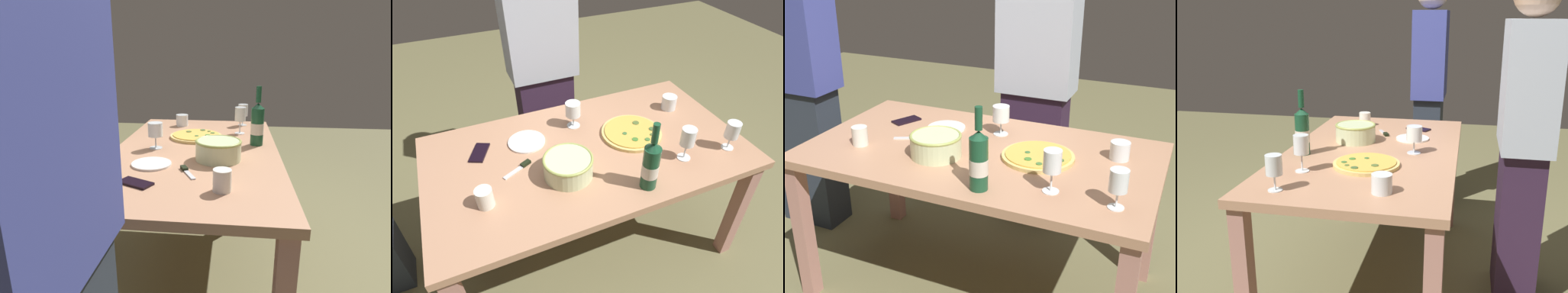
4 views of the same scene
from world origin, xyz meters
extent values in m
plane|color=olive|center=(0.00, 0.00, 0.00)|extent=(8.00, 8.00, 0.00)
cube|color=tan|center=(0.00, 0.00, 0.73)|extent=(1.60, 0.90, 0.04)
cube|color=tan|center=(-0.74, -0.40, 0.35)|extent=(0.07, 0.07, 0.71)
cube|color=tan|center=(0.74, -0.40, 0.35)|extent=(0.07, 0.07, 0.71)
cube|color=tan|center=(-0.74, 0.40, 0.35)|extent=(0.07, 0.07, 0.71)
cylinder|color=#D8B969|center=(0.27, 0.03, 0.76)|extent=(0.32, 0.32, 0.02)
cylinder|color=gold|center=(0.27, 0.03, 0.77)|extent=(0.29, 0.29, 0.01)
cylinder|color=#407032|center=(0.30, -0.07, 0.77)|extent=(0.03, 0.03, 0.00)
cylinder|color=#4E6B30|center=(0.35, -0.05, 0.77)|extent=(0.02, 0.02, 0.00)
cylinder|color=#40772D|center=(0.25, -0.05, 0.77)|extent=(0.03, 0.03, 0.00)
cylinder|color=#3F5F30|center=(0.38, -0.01, 0.77)|extent=(0.03, 0.03, 0.00)
cylinder|color=#4F652D|center=(0.32, 0.08, 0.77)|extent=(0.04, 0.04, 0.00)
cylinder|color=#3B6B36|center=(0.22, 0.02, 0.77)|extent=(0.02, 0.02, 0.00)
cylinder|color=beige|center=(-0.16, -0.13, 0.80)|extent=(0.23, 0.23, 0.10)
torus|color=#9EAB56|center=(-0.16, -0.13, 0.85)|extent=(0.23, 0.23, 0.01)
cylinder|color=#18482D|center=(0.15, -0.34, 0.86)|extent=(0.07, 0.07, 0.21)
cone|color=#18482D|center=(0.15, -0.34, 0.98)|extent=(0.07, 0.07, 0.03)
cylinder|color=#18482D|center=(0.15, -0.34, 1.04)|extent=(0.03, 0.03, 0.09)
cylinder|color=silver|center=(0.15, -0.34, 0.85)|extent=(0.07, 0.07, 0.06)
cylinder|color=white|center=(0.01, 0.22, 0.75)|extent=(0.07, 0.07, 0.00)
cylinder|color=white|center=(0.01, 0.22, 0.79)|extent=(0.01, 0.01, 0.07)
cylinder|color=white|center=(0.01, 0.22, 0.86)|extent=(0.08, 0.08, 0.08)
cylinder|color=maroon|center=(0.01, 0.22, 0.84)|extent=(0.07, 0.07, 0.04)
cylinder|color=white|center=(0.41, -0.25, 0.75)|extent=(0.07, 0.07, 0.00)
cylinder|color=white|center=(0.41, -0.25, 0.79)|extent=(0.01, 0.01, 0.08)
cylinder|color=white|center=(0.41, -0.25, 0.88)|extent=(0.07, 0.07, 0.09)
cylinder|color=maroon|center=(0.41, -0.25, 0.86)|extent=(0.06, 0.06, 0.05)
cylinder|color=white|center=(0.66, -0.27, 0.75)|extent=(0.06, 0.06, 0.00)
cylinder|color=white|center=(0.66, -0.27, 0.79)|extent=(0.01, 0.01, 0.07)
cylinder|color=white|center=(0.66, -0.27, 0.86)|extent=(0.07, 0.07, 0.08)
cylinder|color=silver|center=(-0.54, -0.17, 0.79)|extent=(0.07, 0.07, 0.09)
cylinder|color=white|center=(0.59, 0.16, 0.79)|extent=(0.09, 0.09, 0.08)
cylinder|color=white|center=(-0.27, 0.18, 0.76)|extent=(0.19, 0.19, 0.01)
cube|color=black|center=(-0.51, 0.19, 0.76)|extent=(0.12, 0.16, 0.01)
cube|color=silver|center=(-0.39, -0.02, 0.75)|extent=(0.11, 0.07, 0.01)
cube|color=black|center=(-0.32, 0.02, 0.76)|extent=(0.06, 0.04, 0.02)
cube|color=#311E37|center=(0.01, 0.77, 0.41)|extent=(0.36, 0.20, 0.82)
cube|color=silver|center=(0.01, 0.77, 1.12)|extent=(0.43, 0.24, 0.61)
cube|color=#28303D|center=(-1.21, 0.19, 0.42)|extent=(0.36, 0.20, 0.85)
cube|color=#3A4395|center=(-1.21, 0.19, 1.17)|extent=(0.43, 0.24, 0.64)
camera|label=1|loc=(-1.75, -0.20, 1.28)|focal=30.77mm
camera|label=2|loc=(-0.53, -1.21, 1.84)|focal=31.02mm
camera|label=3|loc=(0.87, -1.93, 1.68)|focal=46.70mm
camera|label=4|loc=(2.29, 0.49, 1.44)|focal=41.84mm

